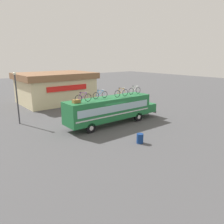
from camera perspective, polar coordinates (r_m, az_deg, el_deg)
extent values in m
plane|color=#4C4C4F|center=(23.12, -0.75, -3.21)|extent=(120.00, 120.00, 0.00)
cube|color=#1E6B38|center=(22.67, -0.77, 0.98)|extent=(9.53, 2.33, 2.19)
cube|color=#1E6B38|center=(26.41, 8.61, 1.33)|extent=(1.37, 2.14, 0.94)
cube|color=#99B7C6|center=(21.72, 1.14, 1.00)|extent=(8.77, 0.04, 0.70)
cube|color=#99B7C6|center=(23.54, -2.53, 2.02)|extent=(8.77, 0.04, 0.70)
cube|color=silver|center=(21.88, 1.13, -0.69)|extent=(9.15, 0.03, 0.12)
cube|color=silver|center=(23.69, -2.52, 0.46)|extent=(9.15, 0.03, 0.12)
cube|color=silver|center=(27.08, 9.64, 0.42)|extent=(0.16, 2.21, 0.24)
cylinder|color=black|center=(24.33, 6.77, -1.24)|extent=(0.97, 0.28, 0.97)
cylinder|color=silver|center=(24.33, 6.77, -1.24)|extent=(0.44, 0.30, 0.44)
cylinder|color=black|center=(25.75, 3.54, -0.30)|extent=(0.97, 0.28, 0.97)
cylinder|color=silver|center=(25.75, 3.54, -0.30)|extent=(0.44, 0.30, 0.44)
cylinder|color=black|center=(20.55, -5.52, -4.11)|extent=(0.97, 0.28, 0.97)
cylinder|color=silver|center=(20.55, -5.52, -4.11)|extent=(0.44, 0.30, 0.44)
cylinder|color=black|center=(22.22, -8.42, -2.79)|extent=(0.97, 0.28, 0.97)
cylinder|color=silver|center=(22.22, -8.42, -2.79)|extent=(0.44, 0.30, 0.44)
cube|color=olive|center=(20.16, -9.20, 2.77)|extent=(0.66, 0.48, 0.31)
torus|color=black|center=(20.08, -8.66, 3.36)|extent=(0.73, 0.04, 0.73)
torus|color=black|center=(20.60, -6.21, 3.71)|extent=(0.73, 0.04, 0.73)
cylinder|color=purple|center=(20.19, -7.94, 4.24)|extent=(0.20, 0.04, 0.52)
cylinder|color=purple|center=(20.34, -7.19, 4.29)|extent=(0.47, 0.04, 0.50)
cylinder|color=purple|center=(20.26, -7.41, 4.98)|extent=(0.61, 0.04, 0.07)
cylinder|color=purple|center=(20.18, -8.18, 3.45)|extent=(0.39, 0.03, 0.05)
cylinder|color=purple|center=(20.09, -8.41, 4.14)|extent=(0.25, 0.03, 0.54)
cylinder|color=purple|center=(20.51, -6.44, 4.36)|extent=(0.21, 0.03, 0.51)
cylinder|color=silver|center=(20.41, -6.68, 5.16)|extent=(0.03, 0.44, 0.03)
ellipsoid|color=black|center=(20.10, -8.17, 5.04)|extent=(0.20, 0.08, 0.06)
torus|color=black|center=(21.75, -4.18, 4.24)|extent=(0.68, 0.04, 0.68)
torus|color=black|center=(22.37, -1.92, 4.54)|extent=(0.68, 0.04, 0.68)
cylinder|color=#197FDB|center=(21.89, -3.50, 4.99)|extent=(0.20, 0.04, 0.48)
cylinder|color=#197FDB|center=(22.08, -2.81, 5.04)|extent=(0.49, 0.04, 0.47)
cylinder|color=#197FDB|center=(21.99, -3.00, 5.62)|extent=(0.64, 0.04, 0.07)
cylinder|color=#197FDB|center=(21.87, -3.74, 4.32)|extent=(0.41, 0.03, 0.05)
cylinder|color=#197FDB|center=(21.78, -3.93, 4.91)|extent=(0.26, 0.03, 0.50)
cylinder|color=#197FDB|center=(22.27, -2.12, 5.10)|extent=(0.22, 0.03, 0.47)
cylinder|color=silver|center=(22.17, -2.33, 5.79)|extent=(0.03, 0.44, 0.03)
ellipsoid|color=black|center=(21.80, -3.69, 5.68)|extent=(0.20, 0.08, 0.06)
torus|color=black|center=(22.64, 1.39, 4.73)|extent=(0.73, 0.04, 0.73)
torus|color=black|center=(23.34, 3.41, 4.99)|extent=(0.73, 0.04, 0.73)
cylinder|color=orange|center=(22.80, 2.02, 5.49)|extent=(0.21, 0.04, 0.52)
cylinder|color=orange|center=(23.01, 2.63, 5.52)|extent=(0.50, 0.04, 0.50)
cylinder|color=orange|center=(22.92, 2.47, 6.13)|extent=(0.64, 0.04, 0.07)
cylinder|color=orange|center=(22.77, 1.79, 4.80)|extent=(0.41, 0.03, 0.05)
cylinder|color=orange|center=(22.68, 1.63, 5.42)|extent=(0.26, 0.03, 0.54)
cylinder|color=orange|center=(23.23, 3.24, 5.57)|extent=(0.22, 0.03, 0.51)
cylinder|color=silver|center=(23.13, 3.08, 6.28)|extent=(0.03, 0.44, 0.03)
ellipsoid|color=black|center=(22.71, 1.86, 6.20)|extent=(0.20, 0.08, 0.06)
torus|color=black|center=(24.49, 4.95, 5.37)|extent=(0.70, 0.04, 0.70)
torus|color=black|center=(25.25, 6.76, 5.59)|extent=(0.70, 0.04, 0.70)
cylinder|color=white|center=(24.68, 5.52, 6.05)|extent=(0.21, 0.04, 0.50)
cylinder|color=white|center=(24.91, 6.07, 6.07)|extent=(0.51, 0.04, 0.48)
cylinder|color=white|center=(24.82, 5.94, 6.62)|extent=(0.66, 0.04, 0.07)
cylinder|color=white|center=(24.63, 5.31, 5.44)|extent=(0.42, 0.03, 0.05)
cylinder|color=white|center=(24.54, 5.17, 5.99)|extent=(0.27, 0.03, 0.52)
cylinder|color=white|center=(25.15, 6.62, 6.11)|extent=(0.23, 0.03, 0.49)
cylinder|color=silver|center=(25.04, 6.48, 6.75)|extent=(0.03, 0.44, 0.03)
ellipsoid|color=black|center=(24.58, 5.39, 6.69)|extent=(0.20, 0.08, 0.06)
cube|color=beige|center=(35.02, -14.33, 5.40)|extent=(10.00, 7.68, 3.65)
cube|color=brown|center=(34.77, -14.56, 9.07)|extent=(10.80, 8.30, 0.87)
cube|color=red|center=(31.39, -11.40, 6.06)|extent=(6.00, 0.16, 0.70)
cylinder|color=navy|center=(18.30, 7.22, -6.78)|extent=(0.55, 0.55, 0.80)
cylinder|color=#38383D|center=(24.77, -23.25, 2.92)|extent=(0.14, 0.14, 5.14)
sphere|color=#F2EDCC|center=(24.45, -23.86, 9.03)|extent=(0.29, 0.29, 0.29)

